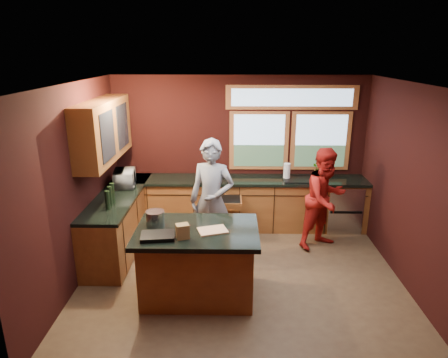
{
  "coord_description": "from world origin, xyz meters",
  "views": [
    {
      "loc": [
        -0.14,
        -5.04,
        3.1
      ],
      "look_at": [
        -0.25,
        0.4,
        1.34
      ],
      "focal_mm": 32.0,
      "sensor_mm": 36.0,
      "label": 1
    }
  ],
  "objects_px": {
    "cutting_board": "(213,230)",
    "stock_pot": "(155,218)",
    "person_grey": "(212,201)",
    "person_red": "(325,199)",
    "island": "(198,262)"
  },
  "relations": [
    {
      "from": "person_grey",
      "to": "stock_pot",
      "type": "relative_size",
      "value": 7.85
    },
    {
      "from": "stock_pot",
      "to": "person_grey",
      "type": "bearing_deg",
      "value": 51.23
    },
    {
      "from": "person_red",
      "to": "cutting_board",
      "type": "relative_size",
      "value": 4.75
    },
    {
      "from": "person_red",
      "to": "stock_pot",
      "type": "bearing_deg",
      "value": 174.41
    },
    {
      "from": "person_red",
      "to": "cutting_board",
      "type": "bearing_deg",
      "value": -172.41
    },
    {
      "from": "island",
      "to": "person_grey",
      "type": "bearing_deg",
      "value": 82.1
    },
    {
      "from": "person_red",
      "to": "stock_pot",
      "type": "distance_m",
      "value": 2.81
    },
    {
      "from": "person_red",
      "to": "cutting_board",
      "type": "distance_m",
      "value": 2.29
    },
    {
      "from": "cutting_board",
      "to": "stock_pot",
      "type": "bearing_deg",
      "value": 165.07
    },
    {
      "from": "island",
      "to": "cutting_board",
      "type": "distance_m",
      "value": 0.52
    },
    {
      "from": "person_grey",
      "to": "person_red",
      "type": "bearing_deg",
      "value": 28.82
    },
    {
      "from": "person_grey",
      "to": "cutting_board",
      "type": "distance_m",
      "value": 1.06
    },
    {
      "from": "cutting_board",
      "to": "person_grey",
      "type": "bearing_deg",
      "value": 93.24
    },
    {
      "from": "cutting_board",
      "to": "stock_pot",
      "type": "relative_size",
      "value": 1.46
    },
    {
      "from": "person_grey",
      "to": "cutting_board",
      "type": "relative_size",
      "value": 5.38
    }
  ]
}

